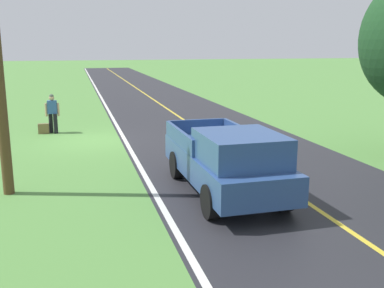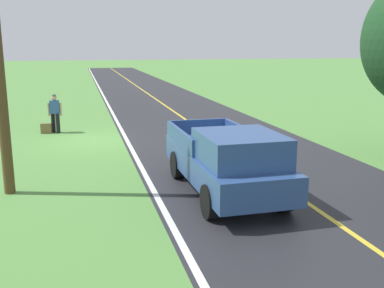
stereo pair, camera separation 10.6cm
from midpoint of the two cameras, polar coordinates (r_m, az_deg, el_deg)
ground_plane at (r=18.85m, az=-12.49°, el=0.41°), size 200.00×200.00×0.00m
road_surface at (r=19.61m, az=1.66°, el=1.18°), size 7.51×120.00×0.00m
lane_edge_line at (r=18.93m, az=-8.79°, el=0.63°), size 0.16×117.60×0.00m
lane_centre_line at (r=19.61m, az=1.66°, el=1.19°), size 0.14×117.60×0.00m
hitchhiker_walking at (r=20.86m, az=-17.53°, el=4.01°), size 0.62×0.52×1.75m
suitcase_carried at (r=20.94m, az=-18.56°, el=1.87°), size 0.47×0.22×0.45m
pickup_truck_passing at (r=11.59m, az=4.32°, el=-1.99°), size 2.15×5.42×1.82m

